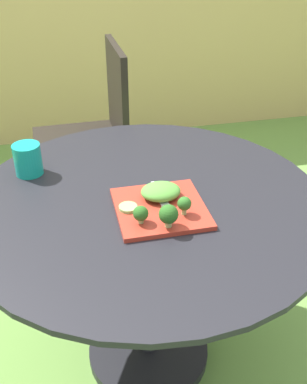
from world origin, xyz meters
The scene contains 12 objects.
ground_plane centered at (0.00, 0.00, 0.00)m, with size 12.00×12.00×0.00m, color #669342.
bamboo_fence centered at (0.00, 1.99, 0.73)m, with size 8.00×0.08×1.46m, color tan.
patio_table centered at (0.00, 0.00, 0.49)m, with size 1.06×1.06×0.70m.
patio_chair centered at (-0.05, 0.96, 0.53)m, with size 0.45×0.45×0.90m.
salad_plate centered at (0.02, -0.07, 0.71)m, with size 0.25×0.25×0.01m, color #AD3323.
drinking_glass centered at (-0.34, 0.22, 0.75)m, with size 0.09×0.09×0.10m.
fork centered at (0.03, -0.04, 0.72)m, with size 0.03×0.15×0.00m.
lettuce_mound centered at (0.03, -0.03, 0.73)m, with size 0.11×0.10×0.04m, color #519338.
broccoli_floret_0 centered at (0.08, -0.13, 0.75)m, with size 0.04×0.04×0.05m.
broccoli_floret_1 centered at (-0.05, -0.14, 0.74)m, with size 0.04×0.04×0.05m.
broccoli_floret_2 centered at (0.02, -0.17, 0.75)m, with size 0.05×0.05×0.06m.
cucumber_slice_0 centered at (-0.07, -0.07, 0.72)m, with size 0.05×0.05×0.01m, color #8EB766.
Camera 1 is at (-0.23, -1.10, 1.43)m, focal length 42.44 mm.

